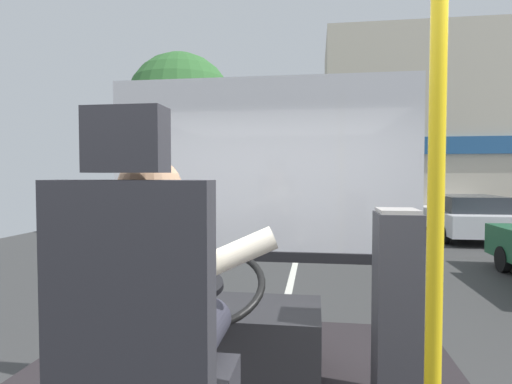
{
  "coord_description": "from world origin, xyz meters",
  "views": [
    {
      "loc": [
        0.44,
        -1.71,
        1.93
      ],
      "look_at": [
        0.0,
        1.34,
        1.8
      ],
      "focal_mm": 29.36,
      "sensor_mm": 36.0,
      "label": 1
    }
  ],
  "objects_px": {
    "fare_box": "(396,307)",
    "bus_driver": "(158,300)",
    "handrail_pole": "(436,199)",
    "parked_car_silver": "(429,204)",
    "driver_seat": "(144,365)",
    "steering_console": "(226,336)",
    "parked_car_white": "(467,216)"
  },
  "relations": [
    {
      "from": "fare_box",
      "to": "handrail_pole",
      "type": "bearing_deg",
      "value": -95.11
    },
    {
      "from": "handrail_pole",
      "to": "parked_car_silver",
      "type": "xyz_separation_m",
      "value": [
        4.24,
        16.59,
        -1.13
      ]
    },
    {
      "from": "bus_driver",
      "to": "handrail_pole",
      "type": "bearing_deg",
      "value": -9.77
    },
    {
      "from": "driver_seat",
      "to": "steering_console",
      "type": "height_order",
      "value": "driver_seat"
    },
    {
      "from": "fare_box",
      "to": "parked_car_silver",
      "type": "height_order",
      "value": "fare_box"
    },
    {
      "from": "bus_driver",
      "to": "handrail_pole",
      "type": "distance_m",
      "value": 0.92
    },
    {
      "from": "bus_driver",
      "to": "handrail_pole",
      "type": "height_order",
      "value": "handrail_pole"
    },
    {
      "from": "handrail_pole",
      "to": "bus_driver",
      "type": "bearing_deg",
      "value": 170.23
    },
    {
      "from": "driver_seat",
      "to": "parked_car_white",
      "type": "relative_size",
      "value": 0.34
    },
    {
      "from": "bus_driver",
      "to": "steering_console",
      "type": "bearing_deg",
      "value": 90.0
    },
    {
      "from": "steering_console",
      "to": "parked_car_white",
      "type": "xyz_separation_m",
      "value": [
        5.02,
        11.0,
        -0.32
      ]
    },
    {
      "from": "driver_seat",
      "to": "steering_console",
      "type": "distance_m",
      "value": 1.21
    },
    {
      "from": "bus_driver",
      "to": "parked_car_silver",
      "type": "bearing_deg",
      "value": 72.86
    },
    {
      "from": "handrail_pole",
      "to": "driver_seat",
      "type": "bearing_deg",
      "value": 178.1
    },
    {
      "from": "driver_seat",
      "to": "fare_box",
      "type": "bearing_deg",
      "value": 46.56
    },
    {
      "from": "driver_seat",
      "to": "parked_car_white",
      "type": "bearing_deg",
      "value": 67.55
    },
    {
      "from": "driver_seat",
      "to": "fare_box",
      "type": "height_order",
      "value": "driver_seat"
    },
    {
      "from": "driver_seat",
      "to": "steering_console",
      "type": "bearing_deg",
      "value": 90.0
    },
    {
      "from": "bus_driver",
      "to": "parked_car_silver",
      "type": "xyz_separation_m",
      "value": [
        5.07,
        16.45,
        -0.78
      ]
    },
    {
      "from": "parked_car_white",
      "to": "parked_car_silver",
      "type": "xyz_separation_m",
      "value": [
        0.05,
        4.41,
        0.07
      ]
    },
    {
      "from": "bus_driver",
      "to": "fare_box",
      "type": "xyz_separation_m",
      "value": [
        0.92,
        0.86,
        -0.25
      ]
    },
    {
      "from": "bus_driver",
      "to": "steering_console",
      "type": "distance_m",
      "value": 1.17
    },
    {
      "from": "driver_seat",
      "to": "parked_car_white",
      "type": "distance_m",
      "value": 13.17
    },
    {
      "from": "driver_seat",
      "to": "bus_driver",
      "type": "height_order",
      "value": "driver_seat"
    },
    {
      "from": "bus_driver",
      "to": "parked_car_silver",
      "type": "height_order",
      "value": "bus_driver"
    },
    {
      "from": "parked_car_white",
      "to": "handrail_pole",
      "type": "bearing_deg",
      "value": -108.97
    },
    {
      "from": "steering_console",
      "to": "parked_car_silver",
      "type": "relative_size",
      "value": 0.25
    },
    {
      "from": "fare_box",
      "to": "bus_driver",
      "type": "bearing_deg",
      "value": -137.06
    },
    {
      "from": "handrail_pole",
      "to": "fare_box",
      "type": "xyz_separation_m",
      "value": [
        0.09,
        1.0,
        -0.61
      ]
    },
    {
      "from": "fare_box",
      "to": "parked_car_silver",
      "type": "bearing_deg",
      "value": 75.09
    },
    {
      "from": "bus_driver",
      "to": "fare_box",
      "type": "height_order",
      "value": "bus_driver"
    },
    {
      "from": "fare_box",
      "to": "parked_car_silver",
      "type": "relative_size",
      "value": 0.23
    }
  ]
}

